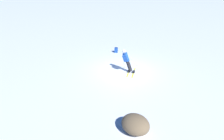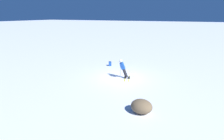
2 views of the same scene
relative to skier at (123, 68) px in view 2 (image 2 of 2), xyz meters
name	(u,v)px [view 2 (image 2 of 2)]	position (x,y,z in m)	size (l,w,h in m)	color
ground_plane	(121,77)	(0.23, -0.13, -0.95)	(300.00, 300.00, 0.00)	white
skier	(123,68)	(0.00, 0.00, 0.00)	(1.25, 1.73, 1.74)	yellow
spare_backpack	(110,64)	(2.76, -3.07, -0.70)	(0.37, 0.33, 0.50)	#194293
exposed_boulder_0	(141,106)	(-3.05, 4.91, -0.54)	(1.24, 1.06, 0.81)	brown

